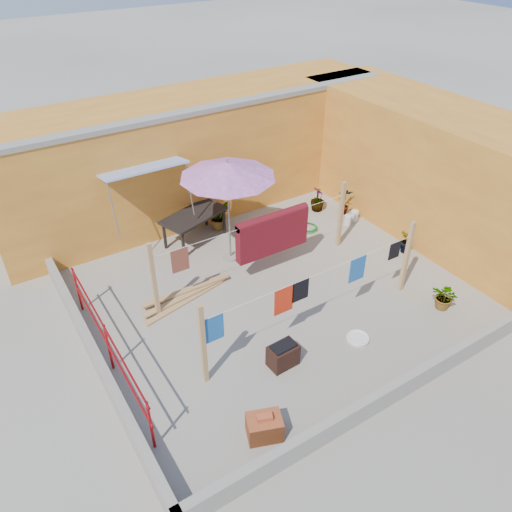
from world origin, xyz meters
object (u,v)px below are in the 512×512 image
(water_jug_b, at_px, (354,215))
(plant_back_a, at_px, (218,216))
(water_jug_a, at_px, (348,220))
(green_hose, at_px, (308,228))
(outdoor_table, at_px, (194,217))
(white_basin, at_px, (358,338))
(patio_umbrella, at_px, (228,170))
(brick_stack, at_px, (264,427))
(brazier, at_px, (283,355))

(water_jug_b, height_order, plant_back_a, plant_back_a)
(water_jug_a, bearing_deg, plant_back_a, 150.59)
(green_hose, bearing_deg, outdoor_table, 158.78)
(white_basin, xyz_separation_m, water_jug_b, (3.12, 3.64, 0.11))
(water_jug_a, distance_m, green_hose, 1.14)
(patio_umbrella, height_order, brick_stack, patio_umbrella)
(brazier, xyz_separation_m, green_hose, (3.41, 3.69, -0.21))
(water_jug_a, xyz_separation_m, green_hose, (-1.06, 0.40, -0.10))
(water_jug_b, distance_m, green_hose, 1.41)
(white_basin, distance_m, plant_back_a, 5.33)
(green_hose, bearing_deg, white_basin, -113.82)
(brazier, bearing_deg, outdoor_table, 83.39)
(patio_umbrella, height_order, water_jug_a, patio_umbrella)
(patio_umbrella, height_order, water_jug_b, patio_umbrella)
(water_jug_a, bearing_deg, white_basin, -128.27)
(green_hose, bearing_deg, brick_stack, -133.45)
(white_basin, relative_size, water_jug_b, 1.40)
(outdoor_table, distance_m, water_jug_a, 4.23)
(green_hose, xyz_separation_m, plant_back_a, (-2.04, 1.35, 0.33))
(water_jug_b, bearing_deg, brick_stack, -142.85)
(patio_umbrella, height_order, white_basin, patio_umbrella)
(patio_umbrella, xyz_separation_m, water_jug_a, (3.54, -0.33, -2.24))
(outdoor_table, distance_m, water_jug_b, 4.49)
(water_jug_a, bearing_deg, green_hose, 159.52)
(brazier, xyz_separation_m, water_jug_b, (4.78, 3.37, -0.09))
(brazier, relative_size, green_hose, 1.03)
(patio_umbrella, xyz_separation_m, plant_back_a, (0.43, 1.42, -2.01))
(water_jug_a, height_order, plant_back_a, plant_back_a)
(brick_stack, height_order, plant_back_a, plant_back_a)
(white_basin, bearing_deg, outdoor_table, 102.27)
(outdoor_table, distance_m, green_hose, 3.13)
(brick_stack, xyz_separation_m, green_hose, (4.56, 4.82, -0.18))
(white_basin, height_order, water_jug_a, water_jug_a)
(white_basin, bearing_deg, brazier, 170.62)
(brazier, bearing_deg, water_jug_a, 36.36)
(outdoor_table, xyz_separation_m, brick_stack, (-1.71, -5.92, -0.50))
(plant_back_a, bearing_deg, water_jug_b, -26.15)
(patio_umbrella, distance_m, plant_back_a, 2.50)
(patio_umbrella, relative_size, green_hose, 4.78)
(white_basin, height_order, plant_back_a, plant_back_a)
(outdoor_table, height_order, plant_back_a, outdoor_table)
(green_hose, bearing_deg, water_jug_b, -13.22)
(patio_umbrella, distance_m, water_jug_b, 4.45)
(water_jug_a, bearing_deg, water_jug_b, 13.88)
(green_hose, bearing_deg, patio_umbrella, -178.38)
(white_basin, height_order, water_jug_b, water_jug_b)
(white_basin, relative_size, green_hose, 0.85)
(brick_stack, relative_size, water_jug_a, 2.23)
(white_basin, distance_m, water_jug_a, 4.54)
(brick_stack, bearing_deg, plant_back_a, 67.77)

